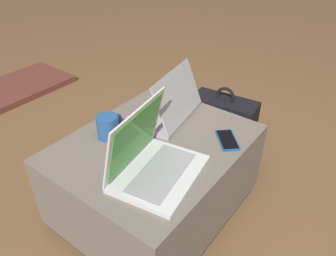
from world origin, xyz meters
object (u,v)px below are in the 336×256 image
at_px(coffee_mug, 108,126).
at_px(laptop_far, 169,108).
at_px(laptop_near, 152,161).
at_px(backpack, 222,131).
at_px(cell_phone, 227,140).

bearing_deg(coffee_mug, laptop_far, -20.98).
distance_m(laptop_near, coffee_mug, 0.30).
relative_size(laptop_near, laptop_far, 1.00).
height_order(laptop_far, backpack, laptop_far).
bearing_deg(laptop_near, cell_phone, -30.01).
bearing_deg(cell_phone, coffee_mug, -10.42).
bearing_deg(cell_phone, laptop_far, -44.64).
relative_size(laptop_far, backpack, 0.83).
bearing_deg(laptop_near, coffee_mug, 66.92).
bearing_deg(coffee_mug, cell_phone, -56.99).
xyz_separation_m(laptop_near, cell_phone, (0.34, -0.13, -0.05)).
xyz_separation_m(laptop_far, backpack, (0.33, -0.12, -0.26)).
relative_size(laptop_near, backpack, 0.82).
height_order(laptop_near, cell_phone, laptop_near).
height_order(laptop_near, coffee_mug, laptop_near).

